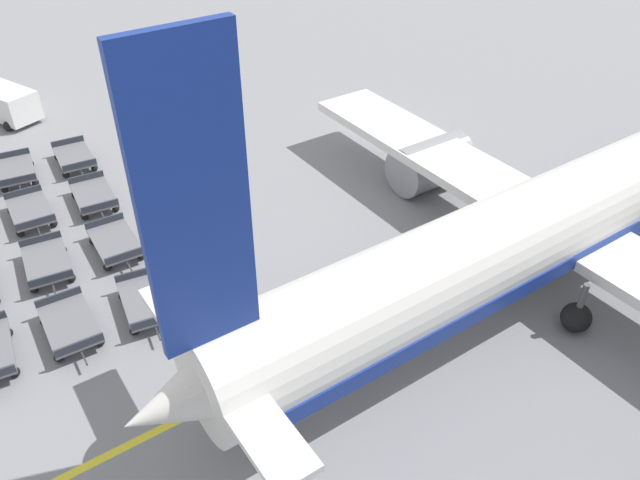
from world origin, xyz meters
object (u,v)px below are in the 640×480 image
(baggage_dolly_row_mid_b_col_b, at_px, (31,211))
(baggage_dolly_row_far_col_d, at_px, (146,301))
(baggage_dolly_row_far_col_b, at_px, (94,196))
(baggage_dolly_row_mid_b_col_d, at_px, (70,325))
(baggage_dolly_row_far_col_c, at_px, (116,243))
(baggage_dolly_row_mid_b_col_c, at_px, (47,263))
(baggage_dolly_row_mid_b_col_a, at_px, (16,171))
(service_van, at_px, (4,102))
(baggage_dolly_row_far_col_a, at_px, (75,157))
(airplane, at_px, (580,209))

(baggage_dolly_row_mid_b_col_b, height_order, baggage_dolly_row_far_col_d, same)
(baggage_dolly_row_far_col_b, distance_m, baggage_dolly_row_far_col_d, 8.73)
(baggage_dolly_row_mid_b_col_d, bearing_deg, baggage_dolly_row_far_col_c, 140.25)
(baggage_dolly_row_mid_b_col_c, height_order, baggage_dolly_row_far_col_b, same)
(baggage_dolly_row_mid_b_col_c, relative_size, baggage_dolly_row_far_col_c, 1.01)
(baggage_dolly_row_mid_b_col_a, relative_size, baggage_dolly_row_far_col_c, 1.01)
(baggage_dolly_row_far_col_d, bearing_deg, service_van, 179.68)
(service_van, distance_m, baggage_dolly_row_mid_b_col_a, 7.99)
(baggage_dolly_row_far_col_a, bearing_deg, baggage_dolly_row_far_col_c, -7.13)
(baggage_dolly_row_mid_b_col_b, height_order, baggage_dolly_row_far_col_b, same)
(baggage_dolly_row_far_col_c, bearing_deg, baggage_dolly_row_mid_b_col_d, -39.75)
(baggage_dolly_row_mid_b_col_a, xyz_separation_m, baggage_dolly_row_mid_b_col_d, (12.98, -1.46, 0.00))
(baggage_dolly_row_mid_b_col_d, bearing_deg, baggage_dolly_row_far_col_d, 81.51)
(service_van, xyz_separation_m, baggage_dolly_row_mid_b_col_d, (20.81, -2.94, -0.60))
(baggage_dolly_row_mid_b_col_a, bearing_deg, baggage_dolly_row_far_col_d, 5.83)
(baggage_dolly_row_mid_b_col_b, xyz_separation_m, baggage_dolly_row_mid_b_col_c, (4.39, -0.55, 0.00))
(baggage_dolly_row_mid_b_col_a, bearing_deg, service_van, 169.24)
(baggage_dolly_row_far_col_b, bearing_deg, baggage_dolly_row_mid_b_col_d, -25.08)
(service_van, xyz_separation_m, baggage_dolly_row_far_col_c, (16.85, 0.35, -0.60))
(baggage_dolly_row_mid_b_col_d, distance_m, baggage_dolly_row_far_col_d, 2.86)
(baggage_dolly_row_mid_b_col_d, relative_size, baggage_dolly_row_far_col_b, 0.99)
(service_van, distance_m, baggage_dolly_row_far_col_c, 16.87)
(airplane, height_order, baggage_dolly_row_far_col_b, airplane)
(baggage_dolly_row_mid_b_col_b, height_order, baggage_dolly_row_far_col_a, same)
(baggage_dolly_row_far_col_b, relative_size, baggage_dolly_row_far_col_d, 1.00)
(airplane, distance_m, baggage_dolly_row_mid_b_col_c, 22.06)
(baggage_dolly_row_far_col_b, xyz_separation_m, baggage_dolly_row_far_col_c, (4.29, -0.57, 0.00))
(baggage_dolly_row_mid_b_col_a, bearing_deg, baggage_dolly_row_mid_b_col_d, -6.40)
(baggage_dolly_row_mid_b_col_b, bearing_deg, service_van, 170.81)
(airplane, distance_m, baggage_dolly_row_mid_b_col_b, 24.42)
(service_van, relative_size, baggage_dolly_row_mid_b_col_a, 1.28)
(baggage_dolly_row_mid_b_col_a, relative_size, baggage_dolly_row_far_col_d, 1.00)
(baggage_dolly_row_mid_b_col_c, bearing_deg, baggage_dolly_row_far_col_d, 27.01)
(airplane, bearing_deg, baggage_dolly_row_mid_b_col_d, -114.09)
(baggage_dolly_row_mid_b_col_a, bearing_deg, baggage_dolly_row_mid_b_col_c, -6.73)
(baggage_dolly_row_mid_b_col_d, bearing_deg, baggage_dolly_row_mid_b_col_a, 173.60)
(baggage_dolly_row_far_col_c, bearing_deg, baggage_dolly_row_mid_b_col_c, -96.43)
(baggage_dolly_row_mid_b_col_b, bearing_deg, baggage_dolly_row_mid_b_col_d, -6.44)
(airplane, relative_size, baggage_dolly_row_mid_b_col_b, 10.05)
(baggage_dolly_row_mid_b_col_c, height_order, baggage_dolly_row_far_col_d, same)
(baggage_dolly_row_mid_b_col_b, bearing_deg, baggage_dolly_row_far_col_a, 139.45)
(baggage_dolly_row_mid_b_col_c, distance_m, baggage_dolly_row_far_col_d, 5.28)
(baggage_dolly_row_far_col_c, bearing_deg, baggage_dolly_row_far_col_d, -6.07)
(baggage_dolly_row_mid_b_col_a, xyz_separation_m, baggage_dolly_row_far_col_d, (13.40, 1.37, 0.00))
(baggage_dolly_row_mid_b_col_b, distance_m, baggage_dolly_row_mid_b_col_d, 8.72)
(service_van, xyz_separation_m, baggage_dolly_row_mid_b_col_a, (7.83, -1.49, -0.60))
(baggage_dolly_row_mid_b_col_c, relative_size, baggage_dolly_row_far_col_b, 1.00)
(service_van, height_order, baggage_dolly_row_far_col_b, service_van)
(airplane, relative_size, baggage_dolly_row_far_col_b, 9.98)
(airplane, height_order, baggage_dolly_row_mid_b_col_c, airplane)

